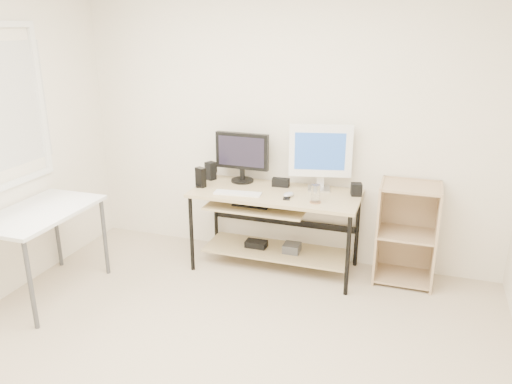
{
  "coord_description": "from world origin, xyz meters",
  "views": [
    {
      "loc": [
        1.17,
        -2.4,
        2.18
      ],
      "look_at": [
        -0.07,
        1.3,
        0.86
      ],
      "focal_mm": 35.0,
      "sensor_mm": 36.0,
      "label": 1
    }
  ],
  "objects_px": {
    "audio_controller": "(201,177)",
    "black_monitor": "(242,154)",
    "desk": "(273,213)",
    "white_imac": "(320,153)",
    "shelf_unit": "(407,232)",
    "side_table": "(40,220)"
  },
  "relations": [
    {
      "from": "desk",
      "to": "side_table",
      "type": "distance_m",
      "value": 1.97
    },
    {
      "from": "white_imac",
      "to": "audio_controller",
      "type": "distance_m",
      "value": 1.11
    },
    {
      "from": "black_monitor",
      "to": "desk",
      "type": "bearing_deg",
      "value": -26.82
    },
    {
      "from": "black_monitor",
      "to": "white_imac",
      "type": "distance_m",
      "value": 0.75
    },
    {
      "from": "desk",
      "to": "white_imac",
      "type": "bearing_deg",
      "value": 26.12
    },
    {
      "from": "shelf_unit",
      "to": "black_monitor",
      "type": "xyz_separation_m",
      "value": [
        -1.54,
        0.03,
        0.57
      ]
    },
    {
      "from": "shelf_unit",
      "to": "black_monitor",
      "type": "bearing_deg",
      "value": 178.84
    },
    {
      "from": "desk",
      "to": "side_table",
      "type": "relative_size",
      "value": 1.5
    },
    {
      "from": "black_monitor",
      "to": "audio_controller",
      "type": "distance_m",
      "value": 0.45
    },
    {
      "from": "side_table",
      "to": "audio_controller",
      "type": "bearing_deg",
      "value": 44.76
    },
    {
      "from": "audio_controller",
      "to": "black_monitor",
      "type": "bearing_deg",
      "value": 66.63
    },
    {
      "from": "side_table",
      "to": "audio_controller",
      "type": "xyz_separation_m",
      "value": [
        0.99,
        0.98,
        0.17
      ]
    },
    {
      "from": "shelf_unit",
      "to": "white_imac",
      "type": "height_order",
      "value": "white_imac"
    },
    {
      "from": "side_table",
      "to": "shelf_unit",
      "type": "bearing_deg",
      "value": 23.33
    },
    {
      "from": "shelf_unit",
      "to": "white_imac",
      "type": "xyz_separation_m",
      "value": [
        -0.8,
        0.03,
        0.64
      ]
    },
    {
      "from": "shelf_unit",
      "to": "white_imac",
      "type": "bearing_deg",
      "value": 178.18
    },
    {
      "from": "black_monitor",
      "to": "audio_controller",
      "type": "bearing_deg",
      "value": -137.04
    },
    {
      "from": "desk",
      "to": "black_monitor",
      "type": "relative_size",
      "value": 2.92
    },
    {
      "from": "desk",
      "to": "audio_controller",
      "type": "relative_size",
      "value": 8.16
    },
    {
      "from": "black_monitor",
      "to": "white_imac",
      "type": "bearing_deg",
      "value": 0.57
    },
    {
      "from": "shelf_unit",
      "to": "desk",
      "type": "bearing_deg",
      "value": -172.23
    },
    {
      "from": "black_monitor",
      "to": "side_table",
      "type": "bearing_deg",
      "value": -134.86
    }
  ]
}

